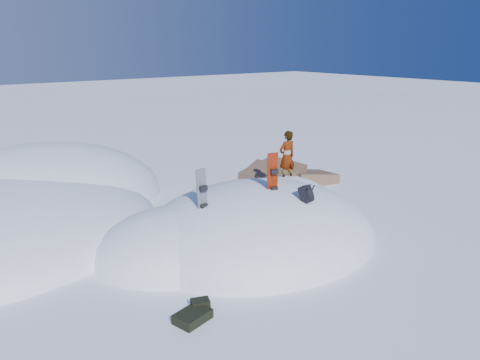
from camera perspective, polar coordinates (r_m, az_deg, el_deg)
ground at (r=13.16m, az=2.07°, el=-7.09°), size 120.00×120.00×0.00m
snow_mound at (r=13.23m, az=0.83°, el=-6.95°), size 8.00×6.00×3.00m
rock_outcrop at (r=17.59m, az=5.12°, el=-1.01°), size 4.68×4.41×1.68m
snowboard_red at (r=12.47m, az=4.02°, el=-0.27°), size 0.31×0.20×1.64m
snowboard_dark at (r=11.71m, az=-4.57°, el=-2.35°), size 0.31×0.22×1.58m
backpack at (r=12.09m, az=8.12°, el=-1.71°), size 0.37×0.44×0.51m
gear_pile at (r=9.57m, az=-5.63°, el=-15.96°), size 0.93×0.72×0.24m
person at (r=14.53m, az=5.75°, el=2.84°), size 0.61×0.42×1.62m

